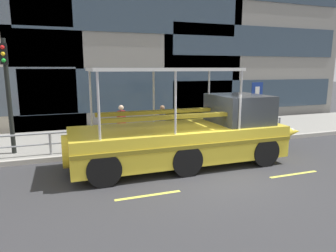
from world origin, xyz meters
TOP-DOWN VIEW (x-y plane):
  - ground_plane at (0.00, 0.00)m, footprint 120.00×120.00m
  - sidewalk at (0.00, 5.60)m, footprint 32.00×4.80m
  - curb_edge at (0.00, 3.11)m, footprint 32.00×0.18m
  - lane_centreline at (-0.00, -0.89)m, footprint 25.80×0.12m
  - curb_guardrail at (-0.78, 3.45)m, footprint 12.43×0.09m
  - traffic_light_pole at (-6.20, 4.05)m, footprint 0.24×0.46m
  - parking_sign at (4.34, 3.93)m, footprint 0.60×0.12m
  - duck_tour_boat at (-0.18, 1.29)m, footprint 9.08×2.59m
  - pedestrian_near_bow at (2.22, 4.58)m, footprint 0.33×0.36m
  - pedestrian_mid_left at (-0.29, 4.22)m, footprint 0.31×0.36m
  - pedestrian_mid_right at (-2.06, 4.41)m, footprint 0.42×0.29m

SIDE VIEW (x-z plane):
  - ground_plane at x=0.00m, z-range 0.00..0.00m
  - lane_centreline at x=0.00m, z-range 0.00..0.01m
  - sidewalk at x=0.00m, z-range 0.00..0.18m
  - curb_edge at x=0.00m, z-range 0.00..0.18m
  - curb_guardrail at x=-0.78m, z-range 0.33..1.17m
  - duck_tour_boat at x=-0.18m, z-range -0.62..2.71m
  - pedestrian_mid_left at x=-0.29m, z-range 0.34..1.89m
  - pedestrian_near_bow at x=2.22m, z-range 0.34..1.92m
  - pedestrian_mid_right at x=-2.06m, z-range 0.35..1.96m
  - parking_sign at x=4.34m, z-range 0.63..3.11m
  - traffic_light_pole at x=-6.20m, z-range 0.62..4.79m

